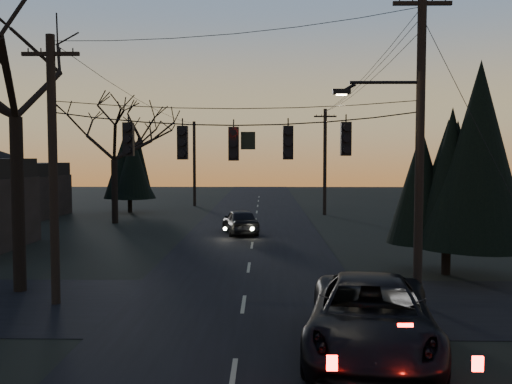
{
  "coord_description": "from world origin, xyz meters",
  "views": [
    {
      "loc": [
        0.68,
        -7.85,
        4.72
      ],
      "look_at": [
        0.43,
        8.0,
        3.72
      ],
      "focal_mm": 40.0,
      "sensor_mm": 36.0,
      "label": 1
    }
  ],
  "objects_px": {
    "utility_pole_left": "(56,304)",
    "bare_tree_left": "(14,46)",
    "utility_pole_right": "(417,305)",
    "utility_pole_far_l": "(195,206)",
    "suv_near": "(371,318)",
    "evergreen_right": "(448,168)",
    "utility_pole_far_r": "(324,215)",
    "sedan_oncoming_a": "(240,221)"
  },
  "relations": [
    {
      "from": "utility_pole_left",
      "to": "bare_tree_left",
      "type": "bearing_deg",
      "value": 138.03
    },
    {
      "from": "utility_pole_right",
      "to": "utility_pole_far_l",
      "type": "bearing_deg",
      "value": 107.72
    },
    {
      "from": "utility_pole_far_l",
      "to": "bare_tree_left",
      "type": "relative_size",
      "value": 0.66
    },
    {
      "from": "bare_tree_left",
      "to": "suv_near",
      "type": "relative_size",
      "value": 1.9
    },
    {
      "from": "utility_pole_far_l",
      "to": "evergreen_right",
      "type": "xyz_separation_m",
      "value": [
        13.91,
        -31.21,
        4.27
      ]
    },
    {
      "from": "utility_pole_far_r",
      "to": "utility_pole_far_l",
      "type": "bearing_deg",
      "value": 145.18
    },
    {
      "from": "utility_pole_left",
      "to": "utility_pole_far_l",
      "type": "height_order",
      "value": "utility_pole_left"
    },
    {
      "from": "sedan_oncoming_a",
      "to": "bare_tree_left",
      "type": "bearing_deg",
      "value": 52.77
    },
    {
      "from": "utility_pole_far_r",
      "to": "suv_near",
      "type": "relative_size",
      "value": 1.33
    },
    {
      "from": "evergreen_right",
      "to": "suv_near",
      "type": "bearing_deg",
      "value": -116.9
    },
    {
      "from": "utility_pole_far_r",
      "to": "evergreen_right",
      "type": "height_order",
      "value": "evergreen_right"
    },
    {
      "from": "suv_near",
      "to": "utility_pole_left",
      "type": "bearing_deg",
      "value": 162.88
    },
    {
      "from": "utility_pole_left",
      "to": "evergreen_right",
      "type": "xyz_separation_m",
      "value": [
        13.91,
        4.79,
        4.27
      ]
    },
    {
      "from": "bare_tree_left",
      "to": "suv_near",
      "type": "height_order",
      "value": "bare_tree_left"
    },
    {
      "from": "utility_pole_far_r",
      "to": "sedan_oncoming_a",
      "type": "xyz_separation_m",
      "value": [
        -6.31,
        -11.44,
        0.76
      ]
    },
    {
      "from": "utility_pole_far_l",
      "to": "bare_tree_left",
      "type": "xyz_separation_m",
      "value": [
        -1.89,
        -34.3,
        8.48
      ]
    },
    {
      "from": "utility_pole_far_r",
      "to": "evergreen_right",
      "type": "bearing_deg",
      "value": -84.06
    },
    {
      "from": "evergreen_right",
      "to": "sedan_oncoming_a",
      "type": "distance_m",
      "value": 15.06
    },
    {
      "from": "utility_pole_right",
      "to": "evergreen_right",
      "type": "height_order",
      "value": "evergreen_right"
    },
    {
      "from": "utility_pole_right",
      "to": "bare_tree_left",
      "type": "xyz_separation_m",
      "value": [
        -13.39,
        1.7,
        8.48
      ]
    },
    {
      "from": "suv_near",
      "to": "utility_pole_right",
      "type": "bearing_deg",
      "value": 71.9
    },
    {
      "from": "utility_pole_right",
      "to": "sedan_oncoming_a",
      "type": "height_order",
      "value": "utility_pole_right"
    },
    {
      "from": "bare_tree_left",
      "to": "utility_pole_left",
      "type": "bearing_deg",
      "value": -41.97
    },
    {
      "from": "bare_tree_left",
      "to": "sedan_oncoming_a",
      "type": "bearing_deg",
      "value": 64.52
    },
    {
      "from": "utility_pole_far_r",
      "to": "sedan_oncoming_a",
      "type": "relative_size",
      "value": 1.91
    },
    {
      "from": "utility_pole_far_l",
      "to": "evergreen_right",
      "type": "height_order",
      "value": "evergreen_right"
    },
    {
      "from": "utility_pole_right",
      "to": "suv_near",
      "type": "xyz_separation_m",
      "value": [
        -2.3,
        -4.5,
        0.89
      ]
    },
    {
      "from": "bare_tree_left",
      "to": "evergreen_right",
      "type": "distance_m",
      "value": 16.64
    },
    {
      "from": "utility_pole_left",
      "to": "evergreen_right",
      "type": "bearing_deg",
      "value": 18.99
    },
    {
      "from": "sedan_oncoming_a",
      "to": "evergreen_right",
      "type": "bearing_deg",
      "value": 114.8
    },
    {
      "from": "sedan_oncoming_a",
      "to": "utility_pole_right",
      "type": "bearing_deg",
      "value": 99.11
    },
    {
      "from": "utility_pole_far_r",
      "to": "utility_pole_left",
      "type": "bearing_deg",
      "value": -112.33
    },
    {
      "from": "bare_tree_left",
      "to": "utility_pole_far_r",
      "type": "bearing_deg",
      "value": 63.02
    },
    {
      "from": "utility_pole_right",
      "to": "utility_pole_far_l",
      "type": "xyz_separation_m",
      "value": [
        -11.5,
        36.0,
        0.0
      ]
    },
    {
      "from": "utility_pole_far_l",
      "to": "suv_near",
      "type": "xyz_separation_m",
      "value": [
        9.2,
        -40.5,
        0.89
      ]
    },
    {
      "from": "utility_pole_far_l",
      "to": "suv_near",
      "type": "distance_m",
      "value": 41.54
    },
    {
      "from": "sedan_oncoming_a",
      "to": "utility_pole_left",
      "type": "bearing_deg",
      "value": 60.84
    },
    {
      "from": "utility_pole_left",
      "to": "utility_pole_far_l",
      "type": "bearing_deg",
      "value": 90.0
    },
    {
      "from": "evergreen_right",
      "to": "utility_pole_far_r",
      "type": "bearing_deg",
      "value": 95.94
    },
    {
      "from": "evergreen_right",
      "to": "suv_near",
      "type": "relative_size",
      "value": 1.15
    },
    {
      "from": "evergreen_right",
      "to": "suv_near",
      "type": "distance_m",
      "value": 10.95
    },
    {
      "from": "utility_pole_right",
      "to": "utility_pole_far_r",
      "type": "bearing_deg",
      "value": 90.0
    }
  ]
}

